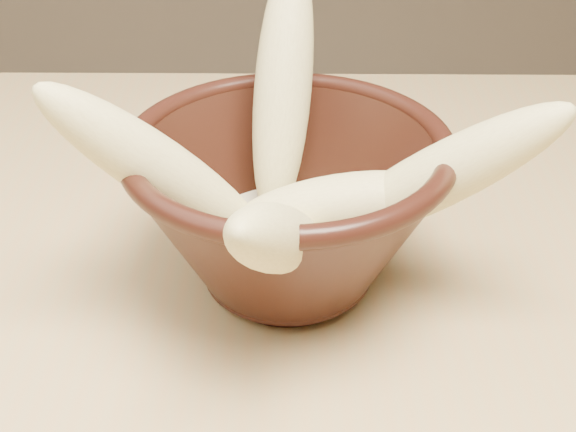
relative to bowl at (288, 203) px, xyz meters
name	(u,v)px	position (x,y,z in m)	size (l,w,h in m)	color
bowl	(288,203)	(0.00, 0.00, 0.00)	(0.19, 0.19, 0.10)	black
milk_puddle	(288,239)	(0.00, 0.00, -0.02)	(0.10, 0.10, 0.01)	beige
banana_upright	(283,88)	(0.00, 0.05, 0.05)	(0.03, 0.03, 0.16)	tan
banana_left	(160,170)	(-0.07, -0.02, 0.03)	(0.03, 0.03, 0.15)	tan
banana_right	(440,176)	(0.08, -0.02, 0.03)	(0.03, 0.03, 0.15)	tan
banana_across	(338,205)	(0.03, -0.01, 0.01)	(0.03, 0.03, 0.12)	tan
banana_front	(278,239)	(0.00, -0.07, 0.02)	(0.03, 0.03, 0.15)	tan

